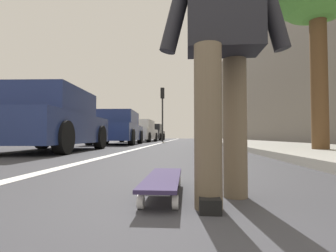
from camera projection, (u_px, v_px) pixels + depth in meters
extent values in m
plane|color=#38383D|center=(180.00, 146.00, 10.44)|extent=(80.00, 80.00, 0.00)
cube|color=silver|center=(168.00, 141.00, 20.49)|extent=(52.00, 0.16, 0.01)
cube|color=#9E9B93|center=(231.00, 141.00, 18.18)|extent=(52.00, 3.20, 0.11)
cube|color=#5B544B|center=(257.00, 72.00, 22.19)|extent=(40.00, 1.20, 11.44)
cylinder|color=white|center=(155.00, 181.00, 1.91)|extent=(0.07, 0.03, 0.07)
cylinder|color=white|center=(178.00, 182.00, 1.90)|extent=(0.07, 0.03, 0.07)
cylinder|color=white|center=(141.00, 202.00, 1.31)|extent=(0.07, 0.03, 0.07)
cylinder|color=white|center=(175.00, 202.00, 1.30)|extent=(0.07, 0.03, 0.07)
cube|color=silver|center=(167.00, 175.00, 1.91)|extent=(0.06, 0.12, 0.02)
cube|color=silver|center=(158.00, 192.00, 1.31)|extent=(0.06, 0.12, 0.02)
cube|color=#33284C|center=(163.00, 178.00, 1.61)|extent=(0.84, 0.20, 0.02)
cylinder|color=brown|center=(208.00, 126.00, 1.33)|extent=(0.14, 0.14, 0.82)
cylinder|color=brown|center=(235.00, 128.00, 1.58)|extent=(0.14, 0.14, 0.82)
cube|color=black|center=(209.00, 201.00, 1.32)|extent=(0.26, 0.10, 0.07)
cylinder|color=black|center=(180.00, 0.00, 1.49)|extent=(0.09, 0.24, 0.60)
cube|color=navy|center=(51.00, 129.00, 6.52)|extent=(4.11, 1.95, 0.70)
cube|color=navy|center=(48.00, 102.00, 6.40)|extent=(2.29, 1.74, 0.60)
cube|color=#4C606B|center=(67.00, 107.00, 7.51)|extent=(0.10, 1.58, 0.51)
cylinder|color=black|center=(42.00, 137.00, 7.79)|extent=(0.68, 0.25, 0.67)
cylinder|color=black|center=(100.00, 137.00, 7.74)|extent=(0.68, 0.25, 0.67)
cylinder|color=black|center=(63.00, 138.00, 5.24)|extent=(0.68, 0.25, 0.67)
cube|color=navy|center=(117.00, 132.00, 12.21)|extent=(4.38, 2.03, 0.70)
cube|color=navy|center=(117.00, 118.00, 12.09)|extent=(2.44, 1.80, 0.60)
cube|color=#4C606B|center=(122.00, 120.00, 13.27)|extent=(0.11, 1.62, 0.51)
cylinder|color=black|center=(106.00, 137.00, 13.56)|extent=(0.68, 0.25, 0.67)
cylinder|color=black|center=(140.00, 137.00, 13.51)|extent=(0.68, 0.25, 0.67)
cylinder|color=black|center=(89.00, 137.00, 10.89)|extent=(0.68, 0.25, 0.67)
cylinder|color=black|center=(131.00, 137.00, 10.85)|extent=(0.68, 0.25, 0.67)
cube|color=silver|center=(140.00, 134.00, 18.34)|extent=(4.48, 2.03, 0.70)
cube|color=silver|center=(139.00, 125.00, 18.21)|extent=(2.49, 1.80, 0.60)
cube|color=#4C606B|center=(143.00, 125.00, 19.42)|extent=(0.11, 1.62, 0.51)
cylinder|color=black|center=(132.00, 137.00, 19.78)|extent=(0.64, 0.25, 0.63)
cylinder|color=black|center=(156.00, 137.00, 19.58)|extent=(0.64, 0.25, 0.63)
cylinder|color=black|center=(122.00, 137.00, 17.07)|extent=(0.64, 0.25, 0.63)
cylinder|color=black|center=(149.00, 137.00, 16.87)|extent=(0.64, 0.25, 0.63)
cube|color=black|center=(153.00, 135.00, 24.97)|extent=(4.26, 1.95, 0.70)
cube|color=black|center=(152.00, 128.00, 24.85)|extent=(2.37, 1.75, 0.60)
cube|color=#4C606B|center=(154.00, 128.00, 26.00)|extent=(0.09, 1.60, 0.51)
cylinder|color=black|center=(146.00, 137.00, 26.35)|extent=(0.67, 0.24, 0.67)
cylinder|color=black|center=(163.00, 137.00, 26.17)|extent=(0.67, 0.24, 0.67)
cylinder|color=black|center=(141.00, 137.00, 23.75)|extent=(0.67, 0.24, 0.67)
cylinder|color=black|center=(160.00, 137.00, 23.58)|extent=(0.67, 0.24, 0.67)
cylinder|color=#2D2D2D|center=(162.00, 120.00, 19.98)|extent=(0.12, 0.12, 3.23)
cube|color=black|center=(162.00, 93.00, 20.06)|extent=(0.24, 0.28, 0.80)
sphere|color=red|center=(163.00, 90.00, 20.20)|extent=(0.16, 0.16, 0.16)
sphere|color=#392907|center=(163.00, 93.00, 20.19)|extent=(0.16, 0.16, 0.16)
sphere|color=black|center=(163.00, 97.00, 20.18)|extent=(0.16, 0.16, 0.16)
cylinder|color=brown|center=(319.00, 79.00, 5.18)|extent=(0.31, 0.31, 2.94)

